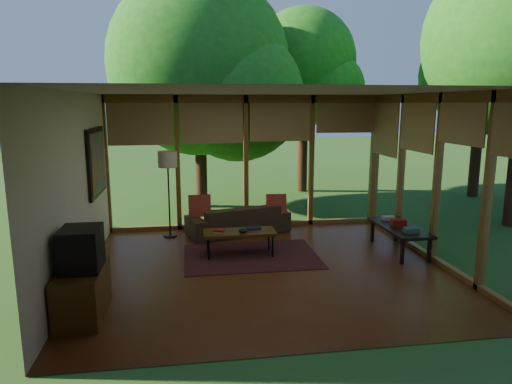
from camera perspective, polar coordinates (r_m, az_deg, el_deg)
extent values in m
plane|color=brown|center=(7.22, 1.38, -9.51)|extent=(5.50, 5.50, 0.00)
plane|color=silver|center=(6.76, 1.49, 12.46)|extent=(5.50, 5.50, 0.00)
cube|color=silver|center=(6.94, -21.55, 0.45)|extent=(0.04, 5.00, 2.70)
cube|color=silver|center=(4.48, 7.04, -4.34)|extent=(5.50, 0.04, 2.70)
cube|color=brown|center=(9.30, -1.26, 3.73)|extent=(5.50, 0.12, 2.70)
cube|color=brown|center=(7.82, 21.70, 1.55)|extent=(0.12, 5.00, 2.70)
plane|color=#2A521E|center=(17.48, 23.19, 1.76)|extent=(40.00, 40.00, 0.00)
cylinder|color=#371E14|center=(11.30, -7.01, 9.30)|extent=(0.28, 0.28, 4.42)
sphere|color=#155B14|center=(11.33, -7.16, 15.51)|extent=(4.30, 4.30, 4.30)
cylinder|color=#371E14|center=(13.37, 5.86, 10.34)|extent=(0.28, 0.28, 4.77)
sphere|color=#155B14|center=(13.42, 5.98, 16.01)|extent=(2.93, 2.93, 2.93)
cylinder|color=#371E14|center=(13.70, 25.25, 8.19)|extent=(0.28, 0.28, 4.20)
sphere|color=#155B14|center=(13.72, 25.65, 13.05)|extent=(2.84, 2.84, 2.84)
cube|color=maroon|center=(7.75, -0.63, -7.99)|extent=(2.23, 1.58, 0.01)
imported|color=#3C301E|center=(8.99, -2.24, -3.43)|extent=(2.11, 1.30, 0.58)
cube|color=maroon|center=(8.82, -7.06, -1.76)|extent=(0.42, 0.23, 0.44)
cube|color=maroon|center=(8.99, 2.54, -1.55)|extent=(0.39, 0.21, 0.41)
cube|color=#B0A99F|center=(7.60, -4.65, -5.00)|extent=(0.18, 0.14, 0.03)
cube|color=maroon|center=(7.59, -4.65, -4.77)|extent=(0.21, 0.18, 0.03)
cube|color=black|center=(7.78, -0.29, -4.55)|extent=(0.26, 0.22, 0.03)
ellipsoid|color=black|center=(7.58, -1.60, -4.83)|extent=(0.16, 0.16, 0.07)
cube|color=#573617|center=(5.96, -20.85, -11.69)|extent=(0.50, 1.00, 0.60)
cube|color=black|center=(5.78, -21.03, -6.64)|extent=(0.45, 0.55, 0.50)
cube|color=#355E53|center=(7.88, 18.81, -4.54)|extent=(0.22, 0.16, 0.08)
cube|color=maroon|center=(8.27, 17.39, -3.64)|extent=(0.27, 0.22, 0.11)
cube|color=#B0A99F|center=(8.62, 16.23, -3.14)|extent=(0.24, 0.19, 0.06)
cylinder|color=black|center=(9.03, -10.66, -5.36)|extent=(0.26, 0.26, 0.03)
cylinder|color=black|center=(8.84, -10.83, -0.53)|extent=(0.03, 0.03, 1.52)
cylinder|color=beige|center=(8.73, -11.00, 4.04)|extent=(0.36, 0.36, 0.30)
cube|color=#573617|center=(7.68, -2.06, -5.08)|extent=(1.20, 0.50, 0.05)
cylinder|color=black|center=(7.54, -5.93, -7.15)|extent=(0.03, 0.03, 0.38)
cylinder|color=black|center=(7.65, 2.08, -6.81)|extent=(0.03, 0.03, 0.38)
cylinder|color=black|center=(7.88, -6.06, -6.34)|extent=(0.03, 0.03, 0.38)
cylinder|color=black|center=(7.99, 1.60, -6.03)|extent=(0.03, 0.03, 0.38)
cube|color=black|center=(8.24, 17.51, -4.26)|extent=(0.60, 1.40, 0.05)
cube|color=black|center=(7.69, 17.82, -7.15)|extent=(0.05, 0.05, 0.40)
cube|color=black|center=(7.91, 20.83, -6.86)|extent=(0.05, 0.05, 0.40)
cube|color=black|center=(8.74, 14.34, -4.80)|extent=(0.05, 0.05, 0.40)
cube|color=black|center=(8.92, 17.08, -4.62)|extent=(0.05, 0.05, 0.40)
cube|color=black|center=(8.26, -19.33, 3.58)|extent=(0.05, 1.35, 1.15)
cube|color=#175A6A|center=(8.25, -19.13, 3.59)|extent=(0.02, 1.20, 1.00)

